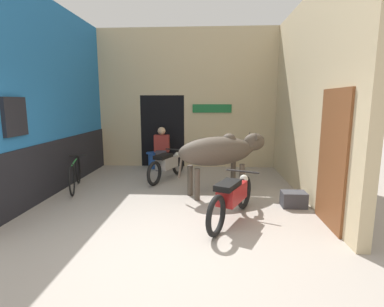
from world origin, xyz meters
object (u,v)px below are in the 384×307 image
(motorcycle_far, at_px, (167,164))
(plastic_stool, at_px, (153,160))
(shopkeeper_seated, at_px, (162,147))
(crate, at_px, (294,199))
(cow, at_px, (221,151))
(bicycle, at_px, (75,174))
(motorcycle_near, at_px, (232,196))

(motorcycle_far, bearing_deg, plastic_stool, 115.23)
(motorcycle_far, relative_size, shopkeeper_seated, 1.38)
(plastic_stool, height_order, crate, plastic_stool)
(cow, relative_size, bicycle, 1.23)
(motorcycle_near, height_order, bicycle, motorcycle_near)
(motorcycle_far, distance_m, bicycle, 2.11)
(cow, distance_m, bicycle, 3.22)
(plastic_stool, relative_size, crate, 1.05)
(shopkeeper_seated, bearing_deg, bicycle, -128.46)
(motorcycle_far, bearing_deg, motorcycle_near, -60.65)
(plastic_stool, xyz_separation_m, crate, (3.19, -3.05, -0.11))
(crate, bearing_deg, plastic_stool, 136.34)
(cow, height_order, bicycle, cow)
(motorcycle_far, height_order, bicycle, motorcycle_far)
(shopkeeper_seated, relative_size, plastic_stool, 2.61)
(bicycle, relative_size, plastic_stool, 3.50)
(motorcycle_far, height_order, crate, motorcycle_far)
(cow, distance_m, motorcycle_far, 1.75)
(cow, distance_m, shopkeeper_seated, 2.67)
(bicycle, xyz_separation_m, shopkeeper_seated, (1.59, 2.00, 0.29))
(bicycle, xyz_separation_m, crate, (4.49, -0.85, -0.21))
(plastic_stool, bearing_deg, crate, -43.66)
(cow, bearing_deg, crate, -28.31)
(motorcycle_far, xyz_separation_m, bicycle, (-1.89, -0.93, -0.04))
(cow, height_order, motorcycle_near, cow)
(motorcycle_near, distance_m, bicycle, 3.66)
(bicycle, height_order, crate, bicycle)
(bicycle, xyz_separation_m, plastic_stool, (1.30, 2.20, -0.11))
(cow, xyz_separation_m, crate, (1.32, -0.71, -0.77))
(motorcycle_far, bearing_deg, shopkeeper_seated, 105.90)
(motorcycle_near, xyz_separation_m, shopkeeper_seated, (-1.72, 3.58, 0.23))
(motorcycle_near, bearing_deg, shopkeeper_seated, 115.62)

